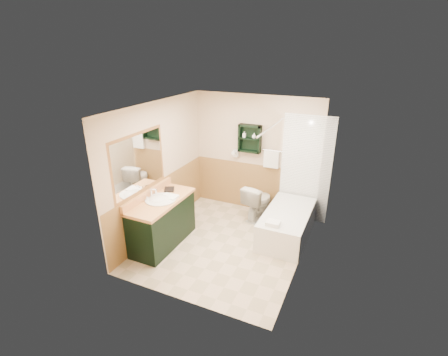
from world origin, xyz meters
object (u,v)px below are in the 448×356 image
(vanity, at_px, (162,222))
(toilet, at_px, (258,202))
(bathtub, at_px, (287,224))
(vanity_book, at_px, (164,184))
(wall_shelf, at_px, (250,139))
(soap_bottle_a, at_px, (244,136))
(hair_dryer, at_px, (236,153))
(soap_bottle_b, at_px, (254,136))

(vanity, bearing_deg, toilet, 52.08)
(bathtub, height_order, vanity_book, vanity_book)
(wall_shelf, relative_size, vanity_book, 2.37)
(vanity, relative_size, soap_bottle_a, 11.00)
(toilet, bearing_deg, hair_dryer, -14.22)
(vanity, relative_size, bathtub, 0.89)
(toilet, distance_m, vanity_book, 1.92)
(vanity_book, xyz_separation_m, soap_bottle_a, (0.95, 1.47, 0.63))
(vanity_book, bearing_deg, hair_dryer, 33.71)
(hair_dryer, xyz_separation_m, vanity_book, (-0.76, -1.50, -0.24))
(vanity, height_order, toilet, vanity)
(vanity, relative_size, soap_bottle_b, 12.31)
(toilet, height_order, soap_bottle_b, soap_bottle_b)
(hair_dryer, bearing_deg, vanity, -107.77)
(vanity, relative_size, toilet, 1.82)
(hair_dryer, height_order, bathtub, hair_dryer)
(bathtub, height_order, toilet, toilet)
(toilet, relative_size, soap_bottle_a, 6.04)
(hair_dryer, relative_size, soap_bottle_b, 2.21)
(wall_shelf, height_order, toilet, wall_shelf)
(vanity, height_order, soap_bottle_a, soap_bottle_a)
(bathtub, bearing_deg, toilet, 148.07)
(hair_dryer, height_order, vanity_book, hair_dryer)
(hair_dryer, distance_m, bathtub, 1.79)
(bathtub, height_order, soap_bottle_b, soap_bottle_b)
(wall_shelf, distance_m, toilet, 1.26)
(vanity, xyz_separation_m, soap_bottle_b, (0.99, 1.83, 1.18))
(bathtub, bearing_deg, soap_bottle_b, 142.51)
(hair_dryer, relative_size, vanity_book, 1.04)
(soap_bottle_b, bearing_deg, toilet, -50.75)
(bathtub, relative_size, soap_bottle_b, 13.84)
(vanity_book, distance_m, soap_bottle_b, 1.98)
(hair_dryer, bearing_deg, bathtub, -29.38)
(vanity, xyz_separation_m, soap_bottle_a, (0.78, 1.83, 1.17))
(vanity, height_order, bathtub, vanity)
(hair_dryer, xyz_separation_m, bathtub, (1.33, -0.75, -0.95))
(vanity_book, height_order, soap_bottle_b, soap_bottle_b)
(hair_dryer, relative_size, vanity, 0.18)
(vanity_book, bearing_deg, soap_bottle_b, 22.50)
(hair_dryer, xyz_separation_m, vanity, (-0.59, -1.86, -0.78))
(vanity_book, distance_m, soap_bottle_a, 1.86)
(vanity, distance_m, vanity_book, 0.67)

